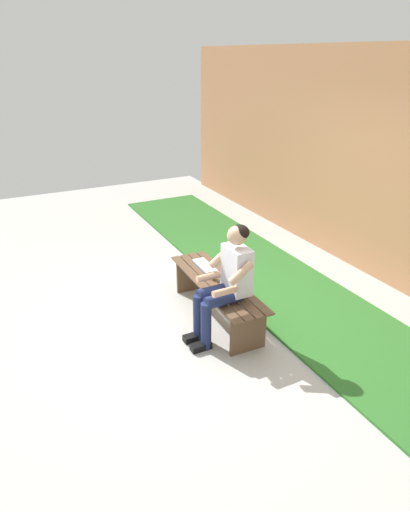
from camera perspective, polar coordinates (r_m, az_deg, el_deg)
name	(u,v)px	position (r m, az deg, el deg)	size (l,w,h in m)	color
ground_plane	(107,296)	(5.83, -12.42, -5.05)	(10.00, 7.00, 0.04)	#B2B2AD
grass_strip	(292,295)	(5.76, 11.11, -4.91)	(9.00, 1.43, 0.03)	#2D6B28
brick_wall	(364,162)	(6.53, 19.75, 11.34)	(9.50, 0.24, 2.94)	#B27A51
bench_near	(217,290)	(5.06, 1.52, -4.44)	(1.69, 0.50, 0.46)	brown
person_seated	(226,279)	(4.56, 2.75, -3.00)	(0.50, 0.69, 1.27)	silver
apple	(214,277)	(5.04, 1.13, -2.65)	(0.08, 0.08, 0.08)	gold
book_open	(205,266)	(5.36, -0.03, -1.25)	(0.42, 0.17, 0.02)	white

